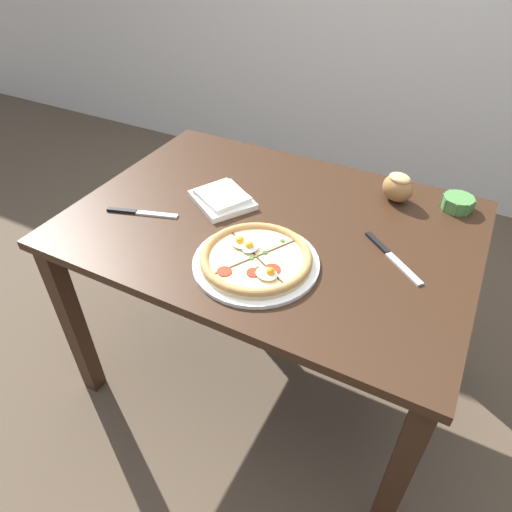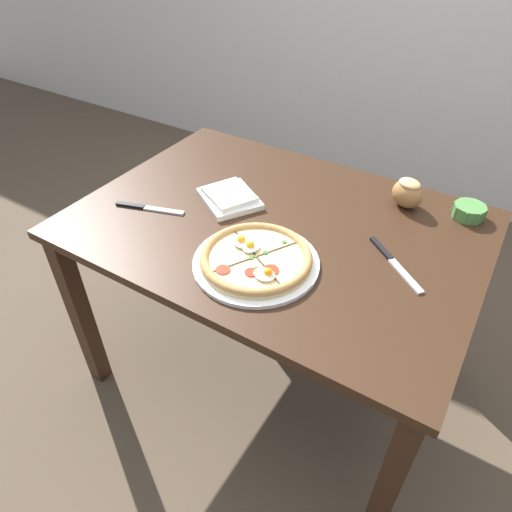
{
  "view_description": "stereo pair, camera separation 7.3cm",
  "coord_description": "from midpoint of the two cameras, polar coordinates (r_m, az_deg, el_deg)",
  "views": [
    {
      "loc": [
        0.52,
        -1.09,
        1.6
      ],
      "look_at": [
        0.06,
        -0.21,
        0.79
      ],
      "focal_mm": 32.0,
      "sensor_mm": 36.0,
      "label": 1
    },
    {
      "loc": [
        0.58,
        -1.05,
        1.6
      ],
      "look_at": [
        0.06,
        -0.21,
        0.79
      ],
      "focal_mm": 32.0,
      "sensor_mm": 36.0,
      "label": 2
    }
  ],
  "objects": [
    {
      "name": "knife_main",
      "position": [
        1.36,
        15.13,
        -0.11
      ],
      "size": [
        0.21,
        0.17,
        0.01
      ],
      "rotation": [
        0.0,
        0.0,
        -0.68
      ],
      "color": "silver",
      "rests_on": "dining_table"
    },
    {
      "name": "ground_plane",
      "position": [
        2.0,
        0.4,
        -13.61
      ],
      "size": [
        12.0,
        12.0,
        0.0
      ],
      "primitive_type": "plane",
      "color": "brown"
    },
    {
      "name": "ramekin_bowl",
      "position": [
        1.64,
        22.77,
        6.16
      ],
      "size": [
        0.11,
        0.11,
        0.04
      ],
      "color": "#4C8442",
      "rests_on": "dining_table"
    },
    {
      "name": "dining_table",
      "position": [
        1.53,
        0.51,
        1.29
      ],
      "size": [
        1.27,
        0.92,
        0.76
      ],
      "color": "#331E11",
      "rests_on": "ground_plane"
    },
    {
      "name": "bread_piece_near",
      "position": [
        1.61,
        16.08,
        8.28
      ],
      "size": [
        0.13,
        0.12,
        0.1
      ],
      "rotation": [
        0.0,
        0.0,
        2.7
      ],
      "color": "#A3703D",
      "rests_on": "dining_table"
    },
    {
      "name": "pizza",
      "position": [
        1.29,
        -1.63,
        -0.4
      ],
      "size": [
        0.36,
        0.36,
        0.05
      ],
      "color": "white",
      "rests_on": "dining_table"
    },
    {
      "name": "knife_spare",
      "position": [
        1.55,
        -15.47,
        5.21
      ],
      "size": [
        0.23,
        0.09,
        0.01
      ],
      "rotation": [
        0.0,
        0.0,
        0.31
      ],
      "color": "silver",
      "rests_on": "dining_table"
    },
    {
      "name": "napkin_folded",
      "position": [
        1.56,
        -5.59,
        7.15
      ],
      "size": [
        0.26,
        0.25,
        0.04
      ],
      "rotation": [
        0.0,
        0.0,
        -0.57
      ],
      "color": "silver",
      "rests_on": "dining_table"
    }
  ]
}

